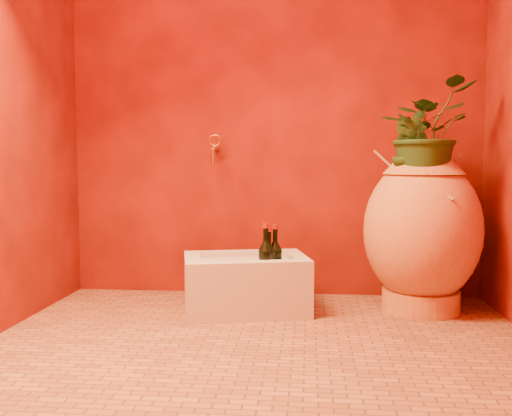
# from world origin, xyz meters

# --- Properties ---
(floor) EXTENTS (2.50, 2.50, 0.00)m
(floor) POSITION_xyz_m (0.00, 0.00, 0.00)
(floor) COLOR #9A5932
(floor) RESTS_ON ground
(wall_back) EXTENTS (2.50, 0.02, 2.50)m
(wall_back) POSITION_xyz_m (0.00, 1.00, 1.25)
(wall_back) COLOR #500D04
(wall_back) RESTS_ON ground
(amphora) EXTENTS (0.84, 0.84, 0.91)m
(amphora) POSITION_xyz_m (0.84, 0.65, 0.45)
(amphora) COLOR #C97D38
(amphora) RESTS_ON floor
(stone_basin) EXTENTS (0.74, 0.60, 0.31)m
(stone_basin) POSITION_xyz_m (-0.12, 0.56, 0.15)
(stone_basin) COLOR beige
(stone_basin) RESTS_ON floor
(wine_bottle_a) EXTENTS (0.08, 0.08, 0.32)m
(wine_bottle_a) POSITION_xyz_m (0.04, 0.51, 0.28)
(wine_bottle_a) COLOR black
(wine_bottle_a) RESTS_ON stone_basin
(wine_bottle_b) EXTENTS (0.08, 0.08, 0.33)m
(wine_bottle_b) POSITION_xyz_m (-0.01, 0.47, 0.29)
(wine_bottle_b) COLOR black
(wine_bottle_b) RESTS_ON stone_basin
(wine_bottle_c) EXTENTS (0.08, 0.08, 0.31)m
(wine_bottle_c) POSITION_xyz_m (0.01, 0.48, 0.28)
(wine_bottle_c) COLOR black
(wine_bottle_c) RESTS_ON stone_basin
(wall_tap) EXTENTS (0.08, 0.16, 0.18)m
(wall_tap) POSITION_xyz_m (-0.35, 0.91, 0.91)
(wall_tap) COLOR olive
(wall_tap) RESTS_ON wall_back
(plant_main) EXTENTS (0.66, 0.65, 0.55)m
(plant_main) POSITION_xyz_m (0.83, 0.62, 0.98)
(plant_main) COLOR #1C3F16
(plant_main) RESTS_ON amphora
(plant_side) EXTENTS (0.25, 0.26, 0.36)m
(plant_side) POSITION_xyz_m (0.75, 0.58, 0.87)
(plant_side) COLOR #1C3F16
(plant_side) RESTS_ON amphora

